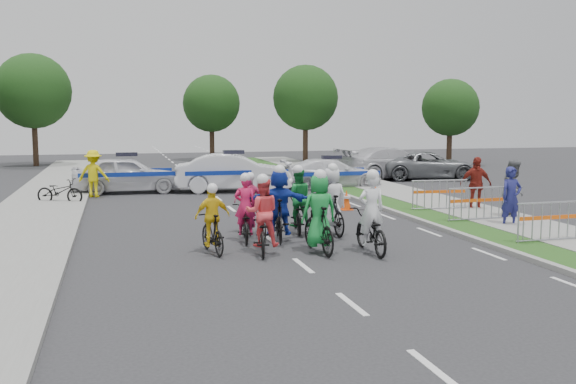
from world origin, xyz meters
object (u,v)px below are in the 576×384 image
object	(u,v)px
spectator_2	(476,184)
tree_4	(211,104)
tree_1	(306,98)
tree_3	(33,91)
rider_0	(371,225)
spectator_1	(514,190)
police_car_0	(127,174)
rider_5	(279,209)
rider_3	(212,226)
tree_2	(450,108)
barrier_1	(477,205)
rider_1	(319,221)
police_car_1	(234,173)
rider_8	(297,207)
rider_4	(321,214)
barrier_0	(550,223)
civilian_suv	(429,166)
cone_0	(346,200)
rider_7	(331,207)
cone_1	(374,186)
rider_9	(250,210)
police_car_2	(332,173)
civilian_sedan	(390,163)
marshal_hiviz	(94,174)
spectator_0	(511,197)
rider_6	(245,219)
parked_bike	(60,191)
barrier_2	(439,196)
rider_2	(262,224)

from	to	relation	value
spectator_2	tree_4	bearing A→B (deg)	110.03
tree_1	tree_3	bearing A→B (deg)	173.66
rider_0	spectator_1	bearing A→B (deg)	-149.17
police_car_0	rider_5	bearing A→B (deg)	-161.83
rider_3	tree_4	xyz separation A→B (m)	(4.72, 32.19, 3.53)
rider_5	tree_2	distance (m)	29.34
tree_3	barrier_1	bearing A→B (deg)	-60.73
tree_2	rider_5	bearing A→B (deg)	-127.61
rider_0	rider_1	size ratio (longest dim) A/B	1.00
rider_3	police_car_1	bearing A→B (deg)	-112.01
rider_8	spectator_2	bearing A→B (deg)	-151.14
tree_1	rider_4	bearing A→B (deg)	-105.77
barrier_1	tree_4	size ratio (longest dim) A/B	0.32
barrier_0	civilian_suv	bearing A→B (deg)	72.74
rider_4	cone_0	xyz separation A→B (m)	(2.54, 4.92, -0.35)
tree_3	rider_0	bearing A→B (deg)	-70.63
rider_7	rider_8	size ratio (longest dim) A/B	1.01
cone_1	tree_1	xyz separation A→B (m)	(2.40, 18.15, 4.20)
rider_9	barrier_0	xyz separation A→B (m)	(7.03, -3.62, -0.11)
police_car_2	civilian_sedan	world-z (taller)	civilian_sedan
marshal_hiviz	rider_9	bearing A→B (deg)	130.94
rider_7	spectator_0	distance (m)	5.43
rider_6	parked_bike	distance (m)	10.29
barrier_0	police_car_1	bearing A→B (deg)	112.47
rider_5	civilian_sedan	world-z (taller)	rider_5
rider_6	cone_0	world-z (taller)	rider_6
police_car_0	parked_bike	bearing A→B (deg)	141.89
rider_1	rider_7	distance (m)	2.46
rider_3	civilian_sedan	distance (m)	19.68
rider_5	police_car_2	bearing A→B (deg)	-104.62
rider_3	spectator_1	xyz separation A→B (m)	(9.88, 2.44, 0.29)
barrier_0	rider_4	bearing A→B (deg)	157.05
police_car_0	spectator_1	bearing A→B (deg)	-131.29
marshal_hiviz	cone_1	size ratio (longest dim) A/B	2.73
rider_5	barrier_2	xyz separation A→B (m)	(6.51, 3.45, -0.28)
rider_7	tree_4	bearing A→B (deg)	-95.08
rider_4	spectator_1	xyz separation A→B (m)	(6.84, 1.43, 0.26)
rider_2	parked_bike	xyz separation A→B (m)	(-5.38, 10.42, -0.23)
tree_3	rider_8	bearing A→B (deg)	-70.36
spectator_1	cone_1	world-z (taller)	spectator_1
spectator_0	tree_4	bearing A→B (deg)	96.58
rider_8	tree_1	xyz separation A→B (m)	(8.00, 26.02, 3.83)
marshal_hiviz	rider_6	bearing A→B (deg)	127.06
rider_4	cone_0	distance (m)	5.55
civilian_suv	tree_2	size ratio (longest dim) A/B	0.89
rider_2	rider_6	xyz separation A→B (m)	(-0.10, 1.58, -0.11)
rider_4	police_car_0	bearing A→B (deg)	-57.35
rider_3	barrier_1	world-z (taller)	rider_3
rider_7	rider_0	bearing A→B (deg)	89.80
tree_3	civilian_sedan	bearing A→B (deg)	-37.14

